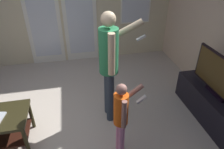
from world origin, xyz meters
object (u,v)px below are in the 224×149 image
object	(u,v)px
flat_screen_tv	(221,77)
person_child	(122,115)
tv_stand	(211,106)
person_adult	(110,60)

from	to	relation	value
flat_screen_tv	person_child	world-z (taller)	person_child
flat_screen_tv	person_child	bearing A→B (deg)	-167.64
tv_stand	flat_screen_tv	xyz separation A→B (m)	(-0.00, 0.00, 0.53)
person_child	flat_screen_tv	bearing A→B (deg)	12.36
person_adult	person_child	size ratio (longest dim) A/B	1.54
tv_stand	person_child	xyz separation A→B (m)	(-1.52, -0.33, 0.42)
person_adult	flat_screen_tv	bearing A→B (deg)	-14.20
person_adult	person_child	bearing A→B (deg)	-90.61
tv_stand	flat_screen_tv	bearing A→B (deg)	114.39
tv_stand	person_child	size ratio (longest dim) A/B	1.33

